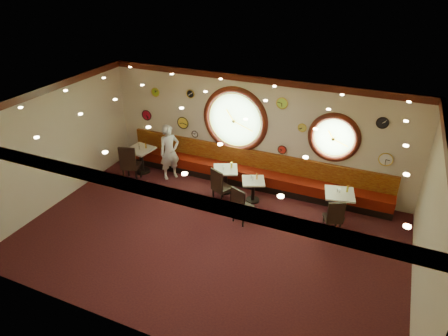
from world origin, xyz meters
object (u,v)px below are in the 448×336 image
Objects in this scene: table_d at (338,203)px; condiment_a_pepper at (139,148)px; table_a at (141,157)px; condiment_b_salt at (223,166)px; chair_c at (241,203)px; condiment_b_pepper at (223,168)px; condiment_a_salt at (139,145)px; condiment_c_pepper at (253,178)px; chair_b at (219,184)px; waiter at (170,152)px; chair_d at (334,215)px; condiment_a_bottle at (146,146)px; condiment_b_bottle at (231,165)px; condiment_d_bottle at (347,189)px; condiment_d_salt at (338,190)px; table_c at (253,188)px; condiment_d_pepper at (340,191)px; chair_a at (129,162)px; condiment_c_bottle at (257,177)px; condiment_c_salt at (251,177)px; table_b at (225,177)px.

condiment_a_pepper is (-6.00, 0.07, 0.36)m from table_d.
table_a is 9.44× the size of condiment_b_salt.
chair_c is 1.53m from condiment_b_pepper.
condiment_a_salt is 1.04× the size of condiment_c_pepper.
condiment_b_pepper is (2.93, -0.20, -0.07)m from condiment_a_salt.
chair_b is 2.10m from waiter.
chair_d is (3.07, -0.16, -0.05)m from chair_b.
chair_c is 3.74× the size of condiment_a_bottle.
waiter is at bearing -175.78° from chair_b.
condiment_b_bottle is (2.97, 0.16, -0.04)m from condiment_a_pepper.
condiment_d_bottle is (3.22, 0.66, 0.27)m from chair_b.
condiment_d_salt is at bearing -2.32° from condiment_b_salt.
condiment_a_pepper is (-2.94, 0.60, 0.26)m from chair_b.
table_c is at bearing 114.65° from chair_c.
chair_a is at bearing -174.88° from condiment_d_pepper.
chair_c is (0.85, -0.61, -0.01)m from chair_b.
chair_b reaches higher than condiment_c_pepper.
condiment_a_salt is 1.12× the size of condiment_d_salt.
chair_a is 5.92m from condiment_d_salt.
chair_a reaches higher than condiment_c_pepper.
table_d reaches higher than condiment_c_pepper.
table_d is 8.36× the size of condiment_d_pepper.
condiment_c_bottle is (3.91, -0.19, -0.13)m from condiment_a_salt.
chair_a reaches higher than table_c.
condiment_c_pepper is at bearing -129.08° from condiment_c_bottle.
chair_a is 3.03m from condiment_b_bottle.
condiment_a_bottle is at bearing 67.09° from chair_a.
table_c is 0.32m from condiment_c_salt.
chair_b is (-0.80, -0.47, 0.18)m from table_c.
condiment_a_bottle is at bearing 177.82° from condiment_d_pepper.
waiter is (-2.81, 0.16, 0.12)m from condiment_c_bottle.
chair_d reaches higher than condiment_c_pepper.
condiment_b_salt is (-3.27, 0.85, 0.22)m from chair_d.
condiment_c_bottle is at bearing -1.36° from table_a.
condiment_d_pepper is at bearing -2.18° from condiment_a_bottle.
table_a is at bearing 178.79° from table_d.
condiment_d_bottle is (3.31, 0.02, 0.41)m from table_b.
condiment_d_bottle is at bearing -0.98° from condiment_a_bottle.
condiment_c_pepper is at bearing -12.95° from condiment_b_salt.
condiment_d_bottle reaches higher than condiment_c_salt.
table_b is 5.72× the size of condiment_c_bottle.
condiment_c_bottle reaches higher than condiment_c_pepper.
condiment_c_salt is 0.06× the size of waiter.
table_d is 2.49m from chair_c.
condiment_b_pepper is at bearing 179.78° from condiment_d_pepper.
condiment_b_salt is at bearing 150.81° from table_b.
condiment_c_salt is at bearing -0.81° from condiment_a_pepper.
condiment_d_pepper is at bearing -23.93° from condiment_d_salt.
table_b is 5.17× the size of condiment_b_bottle.
condiment_d_pepper is (5.95, 0.53, 0.16)m from chair_a.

